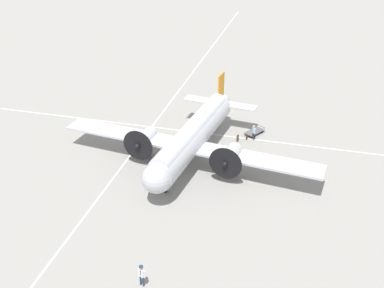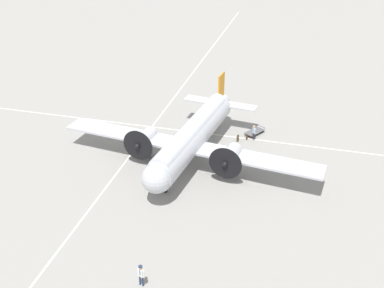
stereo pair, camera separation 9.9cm
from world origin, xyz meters
The scene contains 9 objects.
ground_plane centered at (0.00, 0.00, 0.00)m, with size 300.00×300.00×0.00m, color gray.
apron_line_eastwest centered at (0.00, -6.09, 0.00)m, with size 120.00×0.16×0.01m.
apron_line_northsouth centered at (-5.64, 0.00, 0.00)m, with size 0.16×120.00×0.01m.
airliner_main centered at (0.43, -0.05, 2.56)m, with size 18.19×25.39×5.90m.
crew_foreground centered at (16.85, 1.01, 1.07)m, with size 0.35×0.56×1.70m.
passenger_boarding centered at (-5.60, 5.14, 1.01)m, with size 0.47×0.37×1.65m.
suitcase_near_door centered at (-4.87, 3.62, 0.31)m, with size 0.44×0.17×0.66m.
suitcase_upright_spare centered at (-5.52, 4.47, 0.24)m, with size 0.44×0.13×0.51m.
baggage_cart centered at (-6.88, 5.07, 0.28)m, with size 2.49×2.07×0.56m.
Camera 1 is at (38.87, 10.31, 23.85)m, focal length 45.00 mm.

